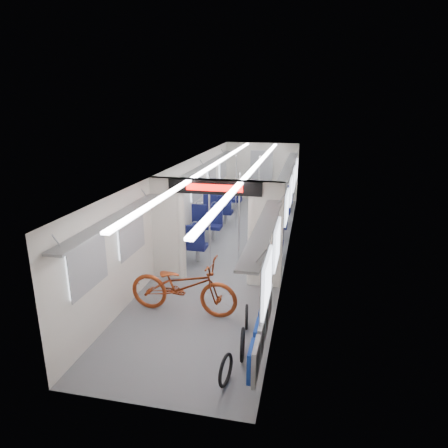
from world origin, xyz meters
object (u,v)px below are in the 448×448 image
at_px(seat_bay_near_right, 269,229).
at_px(seat_bay_far_right, 279,202).
at_px(stanchion_near_right, 239,221).
at_px(bicycle, 183,286).
at_px(bike_hoop_c, 247,318).
at_px(seat_bay_far_left, 224,201).
at_px(stanchion_far_right, 259,193).
at_px(bike_hoop_a, 226,372).
at_px(stanchion_near_left, 210,225).
at_px(seat_bay_near_left, 198,230).
at_px(bike_hoop_b, 242,346).
at_px(flip_bench, 262,328).
at_px(stanchion_far_left, 236,192).

bearing_deg(seat_bay_near_right, seat_bay_far_right, 90.00).
bearing_deg(stanchion_near_right, bicycle, -104.54).
relative_size(bike_hoop_c, seat_bay_far_left, 0.21).
distance_m(seat_bay_far_left, stanchion_far_right, 1.89).
distance_m(bicycle, seat_bay_far_left, 6.70).
bearing_deg(bike_hoop_a, seat_bay_far_left, 102.41).
xyz_separation_m(bicycle, seat_bay_far_left, (-0.66, 6.67, -0.00)).
bearing_deg(seat_bay_far_right, seat_bay_near_right, -90.00).
bearing_deg(stanchion_near_left, seat_bay_far_right, 77.01).
height_order(bike_hoop_a, seat_bay_far_right, seat_bay_far_right).
bearing_deg(seat_bay_far_left, stanchion_near_right, -73.17).
bearing_deg(seat_bay_near_left, seat_bay_far_right, 63.34).
bearing_deg(seat_bay_near_right, bike_hoop_a, -89.98).
height_order(seat_bay_near_right, seat_bay_far_right, same).
bearing_deg(bike_hoop_c, bike_hoop_a, -91.92).
height_order(bike_hoop_c, stanchion_near_right, stanchion_near_right).
bearing_deg(seat_bay_near_left, stanchion_far_right, 57.87).
xyz_separation_m(seat_bay_near_left, stanchion_near_right, (1.29, -0.93, 0.60)).
distance_m(bike_hoop_b, seat_bay_far_left, 8.14).
distance_m(flip_bench, stanchion_far_right, 6.78).
height_order(bicycle, bike_hoop_c, bicycle).
height_order(seat_bay_near_left, stanchion_near_right, stanchion_near_right).
bearing_deg(bike_hoop_b, bike_hoop_c, 95.06).
xyz_separation_m(flip_bench, stanchion_far_right, (-0.94, 6.69, 0.57)).
relative_size(bike_hoop_c, stanchion_near_left, 0.19).
bearing_deg(seat_bay_near_left, stanchion_near_left, -63.86).
bearing_deg(stanchion_near_right, seat_bay_near_left, 144.12).
xyz_separation_m(stanchion_far_left, stanchion_far_right, (0.71, 0.01, 0.00)).
xyz_separation_m(bike_hoop_b, stanchion_far_left, (-1.36, 6.70, 0.91)).
relative_size(bicycle, bike_hoop_b, 3.91).
distance_m(bike_hoop_c, seat_bay_far_right, 7.38).
distance_m(seat_bay_near_right, stanchion_near_left, 2.36).
xyz_separation_m(bicycle, seat_bay_far_right, (1.21, 7.07, -0.03)).
xyz_separation_m(bicycle, seat_bay_near_left, (-0.66, 3.34, -0.00)).
relative_size(bike_hoop_b, seat_bay_near_right, 0.28).
bearing_deg(stanchion_near_right, bike_hoop_a, -82.17).
relative_size(bicycle, stanchion_far_right, 0.91).
relative_size(seat_bay_near_left, seat_bay_far_right, 1.09).
bearing_deg(flip_bench, seat_bay_near_right, 94.71).
xyz_separation_m(seat_bay_near_right, stanchion_far_left, (-1.23, 1.60, 0.63)).
bearing_deg(seat_bay_far_left, stanchion_far_left, -61.48).
distance_m(bicycle, seat_bay_near_left, 3.41).
distance_m(seat_bay_near_right, stanchion_far_right, 1.80).
distance_m(bike_hoop_c, seat_bay_far_left, 7.24).
distance_m(seat_bay_far_left, seat_bay_far_right, 1.91).
bearing_deg(seat_bay_near_right, flip_bench, -85.29).
xyz_separation_m(seat_bay_near_left, seat_bay_far_right, (1.87, 3.72, -0.02)).
relative_size(bike_hoop_b, bike_hoop_c, 1.20).
height_order(seat_bay_near_right, stanchion_far_right, stanchion_far_right).
xyz_separation_m(seat_bay_far_right, stanchion_near_left, (-1.18, -5.13, 0.63)).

